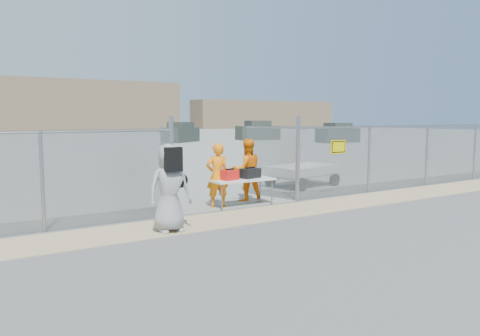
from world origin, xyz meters
TOP-DOWN VIEW (x-y plane):
  - ground at (0.00, 0.00)m, footprint 160.00×160.00m
  - tarmac_inside at (0.00, 42.00)m, footprint 160.00×80.00m
  - dirt_strip at (0.00, 1.00)m, footprint 44.00×1.60m
  - distant_hills at (5.00, 78.00)m, footprint 140.00×6.00m
  - chain_link_fence at (0.00, 2.00)m, footprint 40.00×0.20m
  - folding_table at (0.19, 2.20)m, footprint 1.83×0.80m
  - orange_bag at (-0.21, 2.19)m, footprint 0.48×0.37m
  - black_duffel at (0.48, 2.22)m, footprint 0.63×0.45m
  - security_worker_left at (-0.45, 2.45)m, footprint 0.71×0.53m
  - security_worker_right at (0.73, 2.77)m, footprint 1.04×0.89m
  - visitor at (-2.69, 0.59)m, footprint 0.95×0.63m
  - utility_trailer at (4.04, 4.19)m, footprint 3.55×2.23m
  - parked_vehicle_near at (12.96, 33.29)m, footprint 4.60×3.99m
  - parked_vehicle_mid at (21.88, 32.94)m, footprint 4.74×2.70m
  - parked_vehicle_far at (25.41, 24.46)m, footprint 4.18×2.04m

SIDE VIEW (x-z plane):
  - ground at x=0.00m, z-range 0.00..0.00m
  - tarmac_inside at x=0.00m, z-range 0.00..0.01m
  - dirt_strip at x=0.00m, z-range 0.00..0.01m
  - folding_table at x=0.19m, z-range 0.00..0.77m
  - utility_trailer at x=4.04m, z-range 0.00..0.80m
  - security_worker_left at x=-0.45m, z-range 0.00..1.76m
  - black_duffel at x=0.48m, z-range 0.77..1.04m
  - orange_bag at x=-0.21m, z-range 0.77..1.04m
  - security_worker_right at x=0.73m, z-range 0.00..1.84m
  - parked_vehicle_far at x=25.41m, z-range 0.00..1.85m
  - visitor at x=-2.69m, z-range 0.00..1.91m
  - parked_vehicle_near at x=12.96m, z-range 0.00..1.92m
  - parked_vehicle_mid at x=21.88m, z-range 0.00..2.02m
  - chain_link_fence at x=0.00m, z-range 0.00..2.20m
  - distant_hills at x=5.00m, z-range 0.00..9.00m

